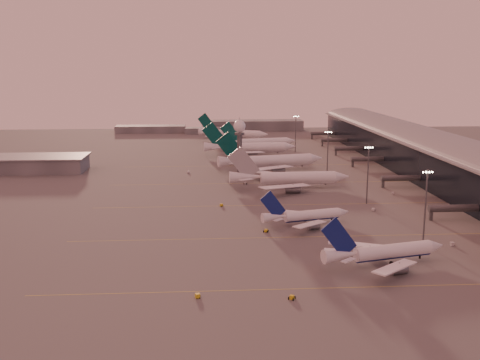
{
  "coord_description": "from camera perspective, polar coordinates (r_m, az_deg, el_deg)",
  "views": [
    {
      "loc": [
        -13.77,
        -172.74,
        57.9
      ],
      "look_at": [
        1.74,
        66.03,
        8.72
      ],
      "focal_mm": 42.0,
      "sensor_mm": 36.0,
      "label": 1
    }
  ],
  "objects": [
    {
      "name": "narrowbody_near",
      "position": [
        171.83,
        14.49,
        -7.32
      ],
      "size": [
        40.32,
        31.79,
        16.03
      ],
      "color": "white",
      "rests_on": "ground"
    },
    {
      "name": "terminal",
      "position": [
        311.51,
        19.34,
        2.21
      ],
      "size": [
        57.0,
        362.0,
        23.04
      ],
      "color": "black",
      "rests_on": "ground"
    },
    {
      "name": "gsv_catering_a",
      "position": [
        196.36,
        20.85,
        -5.61
      ],
      "size": [
        5.83,
        3.03,
        4.65
      ],
      "color": "silver",
      "rests_on": "ground"
    },
    {
      "name": "gsv_catering_b",
      "position": [
        264.59,
        15.31,
        -0.98
      ],
      "size": [
        5.53,
        3.77,
        4.17
      ],
      "color": "silver",
      "rests_on": "ground"
    },
    {
      "name": "distant_horizon",
      "position": [
        501.07,
        -1.83,
        5.42
      ],
      "size": [
        165.0,
        37.5,
        9.0
      ],
      "color": "slate",
      "rests_on": "ground"
    },
    {
      "name": "mast_c",
      "position": [
        293.19,
        8.9,
        2.81
      ],
      "size": [
        3.6,
        0.56,
        25.0
      ],
      "color": "#4F5256",
      "rests_on": "ground"
    },
    {
      "name": "greentail_b",
      "position": [
        365.31,
        1.05,
        3.12
      ],
      "size": [
        61.11,
        49.29,
        22.18
      ],
      "color": "white",
      "rests_on": "ground"
    },
    {
      "name": "gsv_tug_hangar",
      "position": [
        344.48,
        4.37,
        1.99
      ],
      "size": [
        3.82,
        3.48,
        0.94
      ],
      "color": "silver",
      "rests_on": "ground"
    },
    {
      "name": "widebody_white",
      "position": [
        269.5,
        5.1,
        -0.06
      ],
      "size": [
        58.66,
        46.98,
        20.63
      ],
      "color": "white",
      "rests_on": "ground"
    },
    {
      "name": "narrowbody_mid",
      "position": [
        208.71,
        6.73,
        -3.77
      ],
      "size": [
        34.95,
        27.53,
        13.93
      ],
      "color": "white",
      "rests_on": "ground"
    },
    {
      "name": "mast_a",
      "position": [
        192.2,
        18.34,
        -2.27
      ],
      "size": [
        3.6,
        0.56,
        25.0
      ],
      "color": "#4F5256",
      "rests_on": "ground"
    },
    {
      "name": "mast_d",
      "position": [
        380.4,
        5.67,
        4.89
      ],
      "size": [
        3.6,
        0.56,
        25.0
      ],
      "color": "#4F5256",
      "rests_on": "ground"
    },
    {
      "name": "mast_b",
      "position": [
        241.96,
        12.86,
        0.8
      ],
      "size": [
        3.6,
        0.56,
        25.0
      ],
      "color": "#4F5256",
      "rests_on": "ground"
    },
    {
      "name": "radar_tower",
      "position": [
        295.66,
        -0.05,
        4.44
      ],
      "size": [
        6.4,
        6.4,
        31.1
      ],
      "color": "#4F5256",
      "rests_on": "ground"
    },
    {
      "name": "ground",
      "position": [
        182.71,
        0.8,
        -6.86
      ],
      "size": [
        700.0,
        700.0,
        0.0
      ],
      "primitive_type": "plane",
      "color": "#605D5D",
      "rests_on": "ground"
    },
    {
      "name": "gsv_truck_b",
      "position": [
        233.16,
        13.5,
        -2.79
      ],
      "size": [
        5.86,
        2.31,
        2.35
      ],
      "color": "silver",
      "rests_on": "ground"
    },
    {
      "name": "gsv_truck_c",
      "position": [
        234.26,
        -1.82,
        -2.41
      ],
      "size": [
        5.85,
        4.33,
        2.24
      ],
      "color": "gold",
      "rests_on": "ground"
    },
    {
      "name": "greentail_d",
      "position": [
        442.38,
        -0.69,
        4.57
      ],
      "size": [
        55.08,
        43.76,
        20.75
      ],
      "color": "white",
      "rests_on": "ground"
    },
    {
      "name": "gsv_tug_near",
      "position": [
        144.72,
        5.29,
        -11.8
      ],
      "size": [
        3.55,
        4.0,
        0.98
      ],
      "color": "gold",
      "rests_on": "ground"
    },
    {
      "name": "gsv_tug_mid",
      "position": [
        198.75,
        2.66,
        -5.18
      ],
      "size": [
        4.13,
        3.39,
        1.02
      ],
      "color": "gold",
      "rests_on": "ground"
    },
    {
      "name": "hangar",
      "position": [
        334.61,
        -22.18,
        1.54
      ],
      "size": [
        82.0,
        27.0,
        8.5
      ],
      "color": "slate",
      "rests_on": "ground"
    },
    {
      "name": "gsv_truck_d",
      "position": [
        307.25,
        -5.29,
        0.93
      ],
      "size": [
        3.91,
        6.2,
        2.36
      ],
      "color": "silver",
      "rests_on": "ground"
    },
    {
      "name": "gsv_truck_a",
      "position": [
        145.13,
        -4.16,
        -11.4
      ],
      "size": [
        6.32,
        3.9,
        2.4
      ],
      "color": "gold",
      "rests_on": "ground"
    },
    {
      "name": "gsv_tug_far",
      "position": [
        277.19,
        0.55,
        -0.33
      ],
      "size": [
        2.9,
        3.92,
        1.0
      ],
      "color": "silver",
      "rests_on": "ground"
    },
    {
      "name": "taxiway_markings",
      "position": [
        239.98,
        6.91,
        -2.43
      ],
      "size": [
        180.0,
        185.25,
        0.02
      ],
      "color": "gold",
      "rests_on": "ground"
    },
    {
      "name": "greentail_a",
      "position": [
        314.07,
        3.24,
        1.71
      ],
      "size": [
        61.53,
        49.18,
        22.64
      ],
      "color": "white",
      "rests_on": "ground"
    },
    {
      "name": "greentail_c",
      "position": [
        394.38,
        1.98,
        3.68
      ],
      "size": [
        54.36,
        43.52,
        19.91
      ],
      "color": "white",
      "rests_on": "ground"
    }
  ]
}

